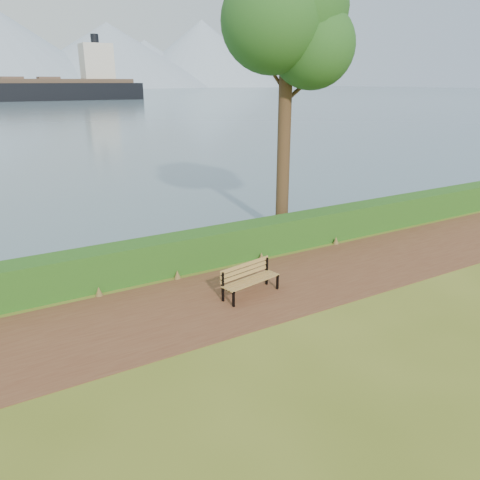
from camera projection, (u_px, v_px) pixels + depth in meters
ground at (252, 298)px, 11.48m from camera, size 140.00×140.00×0.00m
path at (246, 294)px, 11.72m from camera, size 40.00×3.40×0.01m
hedge at (205, 248)px, 13.44m from camera, size 32.00×0.85×1.00m
bench at (249, 277)px, 11.55m from camera, size 1.65×0.77×0.80m
tree at (288, 16)px, 14.26m from camera, size 4.65×3.90×9.33m
cargo_ship at (32, 90)px, 125.64m from camera, size 63.54×11.30×19.23m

